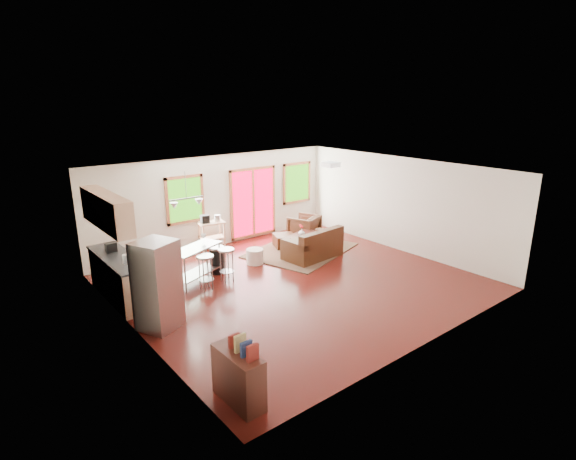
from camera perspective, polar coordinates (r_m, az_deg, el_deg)
floor at (r=10.52m, az=1.03°, el=-6.69°), size 7.50×7.00×0.02m
ceiling at (r=9.78m, az=1.11°, el=7.54°), size 7.50×7.00×0.02m
back_wall at (r=12.88m, az=-8.99°, el=3.62°), size 7.50×0.02×2.60m
left_wall at (r=8.31m, az=-19.35°, el=-4.45°), size 0.02×7.00×2.60m
right_wall at (r=12.74m, az=14.21°, el=3.16°), size 0.02×7.00×2.60m
front_wall at (r=7.86m, az=17.75°, el=-5.51°), size 7.50×0.02×2.60m
window_left at (r=12.34m, az=-12.94°, el=3.78°), size 1.10×0.05×1.30m
french_doors at (r=13.50m, az=-4.43°, el=3.50°), size 1.60×0.05×2.10m
window_right at (r=14.42m, az=1.14°, el=6.02°), size 1.10×0.05×1.30m
rug at (r=12.59m, az=1.66°, el=-2.58°), size 3.36×2.93×0.03m
loveseat at (r=11.95m, az=3.27°, el=-2.10°), size 1.61×1.00×0.82m
coffee_table at (r=12.61m, az=2.20°, el=-0.82°), size 1.24×0.96×0.44m
armchair at (r=13.49m, az=2.05°, el=0.49°), size 1.00×0.97×0.81m
ottoman at (r=12.81m, az=-0.45°, el=-1.40°), size 0.74×0.74×0.38m
pouf at (r=11.62m, az=-4.22°, el=-3.35°), size 0.57×0.57×0.39m
vase at (r=12.55m, az=1.75°, el=-0.21°), size 0.23×0.23×0.33m
book at (r=12.76m, az=3.20°, el=0.13°), size 0.20×0.10×0.27m
cabinets at (r=10.04m, az=-21.02°, el=-3.27°), size 0.64×2.24×2.30m
refrigerator at (r=8.60m, az=-16.22°, el=-6.73°), size 0.88×0.87×1.69m
island at (r=10.54m, az=-11.62°, el=-3.53°), size 1.44×1.00×0.85m
cup at (r=10.76m, az=-10.70°, el=-0.67°), size 0.14×0.12×0.12m
bar_stool_a at (r=10.07m, az=-15.27°, el=-5.10°), size 0.39×0.39×0.71m
bar_stool_b at (r=10.07m, az=-10.45°, el=-4.33°), size 0.40×0.40×0.81m
bar_stool_c at (r=10.46m, az=-7.83°, el=-3.45°), size 0.38×0.38×0.80m
trash_can at (r=11.07m, az=-9.00°, el=-3.74°), size 0.46×0.46×0.67m
kitchen_cart at (r=12.52m, az=-9.78°, el=0.48°), size 0.76×0.56×1.06m
bookshelf at (r=6.62m, az=-6.30°, el=-17.98°), size 0.36×0.89×1.04m
ceiling_flush at (r=11.30m, az=5.44°, el=8.29°), size 0.35×0.35×0.12m
pendant_light at (r=10.15m, az=-12.73°, el=3.37°), size 0.80×0.18×0.79m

